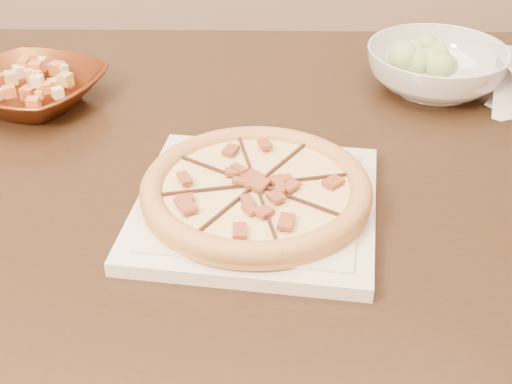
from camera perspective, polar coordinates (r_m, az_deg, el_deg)
The scene contains 7 objects.
dining_table at distance 1.06m, azimuth -6.12°, elevation -1.24°, with size 1.45×0.96×0.75m.
plate at distance 0.87m, azimuth 0.00°, elevation -1.07°, with size 0.33×0.33×0.02m.
pizza at distance 0.86m, azimuth -0.00°, elevation 0.22°, with size 0.28×0.28×0.03m.
bronze_bowl at distance 1.16m, azimuth -17.48°, elevation 7.80°, with size 0.21×0.21×0.05m, color brown.
mixed_dish at distance 1.15m, azimuth -17.87°, elevation 9.57°, with size 0.10×0.11×0.03m.
salad_bowl at distance 1.20m, azimuth 14.19°, elevation 9.52°, with size 0.22×0.22×0.07m, color silver.
salad at distance 1.18m, azimuth 14.45°, elevation 11.86°, with size 0.10×0.11×0.04m.
Camera 1 is at (0.25, -0.84, 1.26)m, focal length 50.00 mm.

